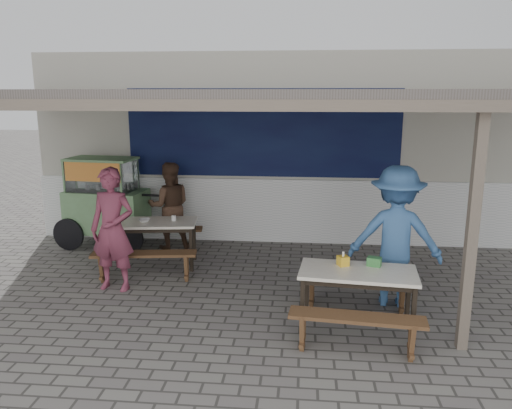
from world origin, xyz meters
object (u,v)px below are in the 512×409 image
Objects in this scene: bench_left_wall at (158,234)px; donation_box at (374,262)px; patron_wall_side at (170,206)px; bench_right_street at (356,326)px; bench_right_wall at (357,285)px; tissue_box at (343,261)px; condiment_jar at (174,218)px; bench_left_street at (144,260)px; table_right at (358,277)px; table_left at (151,226)px; patron_street_side at (113,230)px; vendor_cart at (105,199)px; patron_right_table at (396,236)px; condiment_bowl at (144,220)px.

donation_box is (3.39, -2.47, 0.46)m from bench_left_wall.
bench_left_wall is at bearing 49.43° from patron_wall_side.
bench_right_street is 1.17m from bench_right_wall.
tissue_box is 3.20m from condiment_jar.
bench_right_wall is at bearing 62.29° from tissue_box.
bench_left_street is 3.49m from bench_right_street.
tissue_box reaches higher than bench_left_wall.
table_right is 0.30m from donation_box.
patron_wall_side is 13.36× the size of tissue_box.
bench_left_wall is (-0.09, 0.68, -0.33)m from table_left.
bench_left_street is at bearing -108.69° from condiment_jar.
bench_left_wall is 4.22m from donation_box.
patron_wall_side is (0.29, 1.97, -0.10)m from patron_street_side.
bench_left_wall is 1.11× the size of table_right.
tissue_box is at bearing -177.05° from donation_box.
patron_right_table is (4.80, -2.13, 0.05)m from vendor_cart.
patron_street_side reaches higher than donation_box.
table_left reaches higher than bench_left_street.
bench_left_street is 1.11× the size of table_right.
patron_right_table is at bearing 32.53° from bench_right_wall.
bench_right_wall is 3.93m from patron_wall_side.
bench_right_street is at bearing -90.00° from table_right.
patron_wall_side is (1.20, -0.01, -0.10)m from vendor_cart.
patron_street_side is 9.76× the size of condiment_bowl.
bench_left_street is 1.00× the size of patron_wall_side.
bench_right_street is 0.93m from donation_box.
bench_left_street is 0.84× the size of patron_right_table.
bench_left_street is 1.07× the size of bench_right_street.
patron_right_table reaches higher than condiment_jar.
patron_street_side reaches higher than bench_left_street.
patron_right_table is (0.56, 0.84, 0.27)m from table_right.
table_right is (3.18, -2.65, 0.33)m from bench_left_wall.
condiment_jar is at bearing 148.57° from table_right.
patron_street_side is at bearing 179.06° from bench_right_wall.
condiment_bowl reaches higher than bench_right_street.
tissue_box reaches higher than condiment_jar.
bench_left_street is (0.09, -0.68, -0.33)m from table_left.
bench_left_street is at bearing 50.13° from patron_street_side.
condiment_jar is at bearing 15.77° from condiment_bowl.
patron_street_side is (-3.39, 0.40, 0.55)m from bench_right_wall.
vendor_cart is at bearing -15.22° from patron_right_table.
donation_box is at bearing 46.37° from table_right.
table_left is 0.86× the size of patron_street_side.
bench_right_wall is at bearing -31.58° from table_left.
table_left is at bearing -8.57° from patron_right_table.
patron_street_side is at bearing 167.23° from donation_box.
patron_right_table is 3.91m from condiment_bowl.
bench_left_wall is 3.94m from tissue_box.
bench_right_street is 1.00× the size of bench_right_wall.
condiment_bowl reaches higher than table_right.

